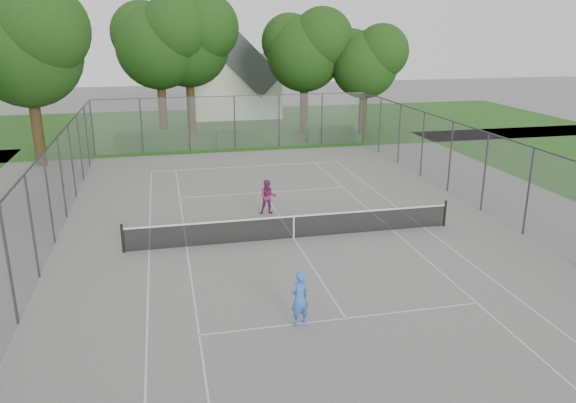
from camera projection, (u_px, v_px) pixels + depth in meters
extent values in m
plane|color=slate|center=(294.00, 238.00, 21.84)|extent=(120.00, 120.00, 0.00)
cube|color=#1F4A15|center=(221.00, 126.00, 46.02)|extent=(60.00, 20.00, 0.00)
cube|color=beige|center=(247.00, 166.00, 32.89)|extent=(10.97, 0.06, 0.01)
cube|color=beige|center=(149.00, 250.00, 20.69)|extent=(0.06, 23.77, 0.01)
cube|color=beige|center=(424.00, 228.00, 22.99)|extent=(0.06, 23.77, 0.01)
cube|color=beige|center=(187.00, 247.00, 20.97)|extent=(0.06, 23.77, 0.01)
cube|color=beige|center=(392.00, 230.00, 22.71)|extent=(0.06, 23.77, 0.01)
cube|color=beige|center=(346.00, 318.00, 15.89)|extent=(8.23, 0.06, 0.01)
cube|color=beige|center=(264.00, 192.00, 27.79)|extent=(8.23, 0.06, 0.01)
cube|color=beige|center=(294.00, 238.00, 21.84)|extent=(0.06, 12.80, 0.01)
cube|color=beige|center=(248.00, 167.00, 32.75)|extent=(0.06, 0.30, 0.01)
cylinder|color=black|center=(123.00, 238.00, 20.33)|extent=(0.10, 0.10, 1.10)
cylinder|color=black|center=(445.00, 213.00, 23.02)|extent=(0.10, 0.10, 1.10)
cube|color=black|center=(294.00, 228.00, 21.71)|extent=(12.67, 0.01, 0.86)
cube|color=silver|center=(294.00, 216.00, 21.57)|extent=(12.77, 0.03, 0.06)
cube|color=silver|center=(294.00, 228.00, 21.71)|extent=(0.05, 0.02, 0.88)
cylinder|color=#38383D|center=(92.00, 128.00, 35.23)|extent=(0.08, 0.08, 3.50)
cylinder|color=#38383D|center=(363.00, 118.00, 39.02)|extent=(0.08, 0.08, 3.50)
cube|color=slate|center=(235.00, 123.00, 37.12)|extent=(18.00, 0.02, 3.50)
cube|color=slate|center=(41.00, 212.00, 19.42)|extent=(0.02, 34.00, 3.50)
cube|color=slate|center=(505.00, 182.00, 23.21)|extent=(0.02, 34.00, 3.50)
cube|color=#38383D|center=(234.00, 96.00, 36.60)|extent=(18.00, 0.05, 0.05)
cube|color=#38383D|center=(34.00, 163.00, 18.89)|extent=(0.05, 34.00, 0.05)
cube|color=#38383D|center=(510.00, 140.00, 22.68)|extent=(0.05, 34.00, 0.05)
cylinder|color=#332312|center=(163.00, 106.00, 41.67)|extent=(0.63, 0.63, 4.30)
sphere|color=black|center=(158.00, 46.00, 40.37)|extent=(6.12, 6.12, 6.12)
sphere|color=black|center=(175.00, 29.00, 39.41)|extent=(4.90, 4.90, 4.90)
sphere|color=black|center=(142.00, 33.00, 40.58)|extent=(4.59, 4.59, 4.59)
cylinder|color=#332312|center=(191.00, 104.00, 42.84)|extent=(0.63, 0.63, 4.34)
sphere|color=black|center=(188.00, 45.00, 41.53)|extent=(6.18, 6.18, 6.18)
sphere|color=black|center=(205.00, 28.00, 40.56)|extent=(4.94, 4.94, 4.94)
sphere|color=black|center=(172.00, 32.00, 41.74)|extent=(4.63, 4.63, 4.63)
cylinder|color=#332312|center=(304.00, 107.00, 42.72)|extent=(0.61, 0.61, 3.93)
sphere|color=black|center=(304.00, 54.00, 41.54)|extent=(5.59, 5.59, 5.59)
sphere|color=black|center=(322.00, 38.00, 40.66)|extent=(4.47, 4.47, 4.47)
sphere|color=black|center=(289.00, 42.00, 41.73)|extent=(4.19, 4.19, 4.19)
cylinder|color=#332312|center=(363.00, 112.00, 42.05)|extent=(0.59, 0.59, 3.44)
sphere|color=black|center=(365.00, 65.00, 41.01)|extent=(4.89, 4.89, 4.89)
sphere|color=black|center=(382.00, 51.00, 40.24)|extent=(3.91, 3.91, 3.91)
sphere|color=black|center=(351.00, 54.00, 41.18)|extent=(3.66, 3.66, 3.66)
cylinder|color=#332312|center=(37.00, 129.00, 32.68)|extent=(0.63, 0.63, 4.31)
sphere|color=black|center=(27.00, 52.00, 31.38)|extent=(6.13, 6.13, 6.13)
sphere|color=black|center=(44.00, 30.00, 30.42)|extent=(4.91, 4.91, 4.91)
sphere|color=black|center=(7.00, 35.00, 31.59)|extent=(4.60, 4.60, 4.60)
cube|color=#184014|center=(152.00, 140.00, 37.47)|extent=(4.55, 1.37, 1.14)
cube|color=#184014|center=(241.00, 138.00, 38.54)|extent=(3.32, 0.95, 1.04)
cube|color=#184014|center=(330.00, 134.00, 39.84)|extent=(3.37, 1.24, 1.01)
cube|color=silver|center=(235.00, 84.00, 50.38)|extent=(7.50, 5.62, 5.62)
cube|color=#49494D|center=(234.00, 52.00, 49.53)|extent=(7.42, 5.81, 7.42)
imported|color=blue|center=(300.00, 298.00, 15.36)|extent=(0.68, 0.57, 1.60)
imported|color=#77275C|center=(268.00, 197.00, 24.47)|extent=(0.83, 0.69, 1.53)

